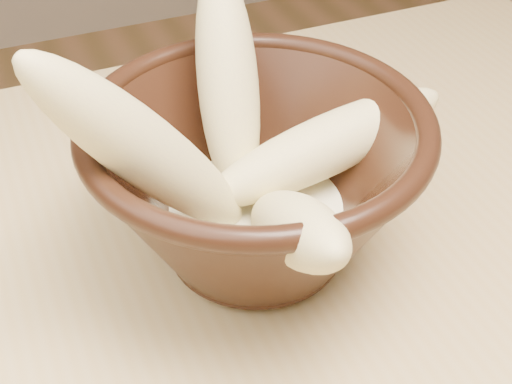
{
  "coord_description": "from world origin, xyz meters",
  "views": [
    {
      "loc": [
        0.01,
        -0.24,
        1.11
      ],
      "look_at": [
        0.15,
        0.09,
        0.81
      ],
      "focal_mm": 50.0,
      "sensor_mm": 36.0,
      "label": 1
    }
  ],
  "objects": [
    {
      "name": "milk_puddle",
      "position": [
        0.15,
        0.09,
        0.79
      ],
      "size": [
        0.13,
        0.13,
        0.02
      ],
      "primitive_type": "cylinder",
      "color": "#F0EBC1",
      "rests_on": "bowl"
    },
    {
      "name": "banana_left",
      "position": [
        0.08,
        0.08,
        0.87
      ],
      "size": [
        0.15,
        0.05,
        0.18
      ],
      "primitive_type": "ellipsoid",
      "rotation": [
        0.65,
        0.0,
        -1.49
      ],
      "color": "#EDE08C",
      "rests_on": "bowl"
    },
    {
      "name": "banana_across",
      "position": [
        0.21,
        0.1,
        0.83
      ],
      "size": [
        0.19,
        0.06,
        0.07
      ],
      "primitive_type": "ellipsoid",
      "rotation": [
        1.44,
        0.0,
        1.67
      ],
      "color": "#EDE08C",
      "rests_on": "bowl"
    },
    {
      "name": "banana_front",
      "position": [
        0.15,
        0.03,
        0.83
      ],
      "size": [
        0.06,
        0.15,
        0.11
      ],
      "primitive_type": "ellipsoid",
      "rotation": [
        1.02,
        0.0,
        -0.14
      ],
      "color": "#EDE08C",
      "rests_on": "bowl"
    },
    {
      "name": "banana_upright",
      "position": [
        0.16,
        0.15,
        0.86
      ],
      "size": [
        0.07,
        0.13,
        0.16
      ],
      "primitive_type": "ellipsoid",
      "rotation": [
        0.57,
        0.0,
        2.9
      ],
      "color": "#EDE08C",
      "rests_on": "bowl"
    },
    {
      "name": "bowl",
      "position": [
        0.15,
        0.09,
        0.82
      ],
      "size": [
        0.22,
        0.22,
        0.12
      ],
      "rotation": [
        0.0,
        0.0,
        0.29
      ],
      "color": "black",
      "rests_on": "table"
    }
  ]
}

